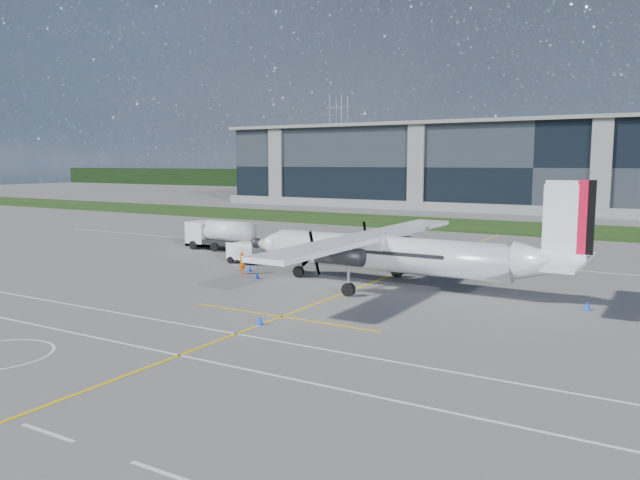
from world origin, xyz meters
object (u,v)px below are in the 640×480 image
at_px(fuel_tanker_truck, 216,235).
at_px(safety_cone_nose_port, 257,275).
at_px(pylon_west, 339,142).
at_px(safety_cone_portwing, 260,320).
at_px(ground_crew_person, 242,262).
at_px(safety_cone_stbdwing, 425,259).
at_px(safety_cone_tail, 587,306).
at_px(turboprop_aircraft, 399,234).
at_px(baggage_tug, 245,253).
at_px(safety_cone_fwd, 249,268).

relative_size(fuel_tanker_truck, safety_cone_nose_port, 15.22).
distance_m(pylon_west, safety_cone_portwing, 179.01).
xyz_separation_m(pylon_west, ground_crew_person, (72.98, -146.56, -14.05)).
height_order(fuel_tanker_truck, ground_crew_person, fuel_tanker_truck).
height_order(pylon_west, safety_cone_stbdwing, pylon_west).
xyz_separation_m(fuel_tanker_truck, safety_cone_tail, (34.51, -8.44, -1.18)).
relative_size(turboprop_aircraft, baggage_tug, 8.54).
bearing_deg(safety_cone_stbdwing, safety_cone_nose_port, -119.22).
height_order(safety_cone_portwing, safety_cone_tail, same).
relative_size(turboprop_aircraft, ground_crew_person, 13.08).
bearing_deg(ground_crew_person, fuel_tanker_truck, 55.29).
height_order(safety_cone_fwd, safety_cone_tail, same).
bearing_deg(pylon_west, fuel_tanker_truck, -65.46).
xyz_separation_m(ground_crew_person, safety_cone_portwing, (9.94, -11.40, -0.70)).
relative_size(turboprop_aircraft, safety_cone_portwing, 49.63).
height_order(ground_crew_person, safety_cone_tail, ground_crew_person).
xyz_separation_m(safety_cone_fwd, safety_cone_nose_port, (2.32, -2.17, 0.00)).
xyz_separation_m(safety_cone_tail, safety_cone_nose_port, (-22.14, -1.80, 0.00)).
bearing_deg(pylon_west, safety_cone_tail, -56.30).
xyz_separation_m(baggage_tug, safety_cone_stbdwing, (12.76, 8.52, -0.62)).
bearing_deg(safety_cone_nose_port, baggage_tug, 134.50).
xyz_separation_m(baggage_tug, safety_cone_nose_port, (5.10, -5.19, -0.62)).
relative_size(baggage_tug, safety_cone_fwd, 5.81).
xyz_separation_m(pylon_west, safety_cone_tail, (97.20, -145.75, -14.75)).
bearing_deg(safety_cone_portwing, fuel_tanker_truck, 134.44).
relative_size(safety_cone_portwing, safety_cone_nose_port, 1.00).
height_order(fuel_tanker_truck, safety_cone_nose_port, fuel_tanker_truck).
distance_m(ground_crew_person, safety_cone_stbdwing, 16.03).
relative_size(pylon_west, safety_cone_tail, 60.00).
height_order(safety_cone_portwing, safety_cone_fwd, same).
relative_size(safety_cone_stbdwing, safety_cone_tail, 1.00).
bearing_deg(safety_cone_tail, ground_crew_person, -178.10).
distance_m(pylon_west, ground_crew_person, 164.32).
xyz_separation_m(pylon_west, safety_cone_portwing, (82.93, -157.95, -14.75)).
bearing_deg(safety_cone_portwing, turboprop_aircraft, 78.68).
relative_size(safety_cone_portwing, safety_cone_fwd, 1.00).
height_order(fuel_tanker_truck, safety_cone_stbdwing, fuel_tanker_truck).
bearing_deg(safety_cone_stbdwing, baggage_tug, -146.28).
xyz_separation_m(ground_crew_person, safety_cone_nose_port, (2.08, -1.00, -0.70)).
distance_m(pylon_west, turboprop_aircraft, 169.17).
relative_size(ground_crew_person, safety_cone_stbdwing, 3.79).
distance_m(turboprop_aircraft, safety_cone_nose_port, 11.08).
relative_size(safety_cone_fwd, safety_cone_stbdwing, 1.00).
bearing_deg(safety_cone_stbdwing, turboprop_aircraft, -77.19).
bearing_deg(safety_cone_tail, fuel_tanker_truck, 166.26).
xyz_separation_m(pylon_west, baggage_tug, (69.96, -142.37, -14.13)).
bearing_deg(ground_crew_person, pylon_west, 33.67).
height_order(safety_cone_fwd, safety_cone_nose_port, same).
distance_m(safety_cone_tail, safety_cone_nose_port, 22.21).
distance_m(baggage_tug, safety_cone_nose_port, 7.30).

